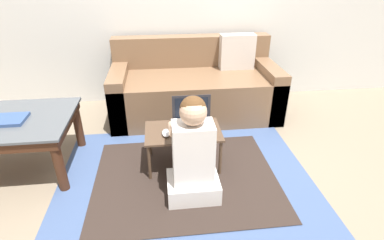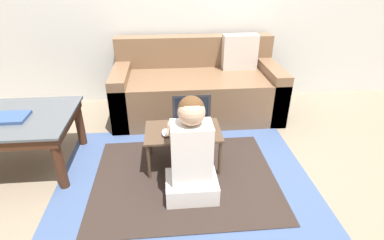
% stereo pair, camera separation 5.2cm
% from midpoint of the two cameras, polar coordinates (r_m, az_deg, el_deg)
% --- Properties ---
extents(ground_plane, '(16.00, 16.00, 0.00)m').
position_cam_midpoint_polar(ground_plane, '(2.44, 1.42, -8.91)').
color(ground_plane, '#7F705B').
extents(area_rug, '(1.89, 1.50, 0.01)m').
position_cam_midpoint_polar(area_rug, '(2.32, -1.85, -11.03)').
color(area_rug, '#3D517A').
rests_on(area_rug, ground_plane).
extents(couch, '(1.69, 0.81, 0.80)m').
position_cam_midpoint_polar(couch, '(3.17, 0.19, 6.13)').
color(couch, brown).
rests_on(couch, ground_plane).
extents(coffee_table, '(0.92, 0.70, 0.44)m').
position_cam_midpoint_polar(coffee_table, '(2.61, -32.03, -1.18)').
color(coffee_table, '#4C5156').
rests_on(coffee_table, ground_plane).
extents(laptop_desk, '(0.58, 0.36, 0.32)m').
position_cam_midpoint_polar(laptop_desk, '(2.31, -2.35, -2.77)').
color(laptop_desk, '#4C3828').
rests_on(laptop_desk, ground_plane).
extents(laptop, '(0.30, 0.22, 0.23)m').
position_cam_midpoint_polar(laptop, '(2.33, -0.53, -0.36)').
color(laptop, '#232328').
rests_on(laptop, laptop_desk).
extents(computer_mouse, '(0.06, 0.11, 0.03)m').
position_cam_midpoint_polar(computer_mouse, '(2.23, -5.65, -2.47)').
color(computer_mouse, silver).
rests_on(computer_mouse, laptop_desk).
extents(person_seated, '(0.36, 0.40, 0.75)m').
position_cam_midpoint_polar(person_seated, '(1.98, -0.57, -6.71)').
color(person_seated, silver).
rests_on(person_seated, ground_plane).
extents(book_on_table, '(0.25, 0.19, 0.02)m').
position_cam_midpoint_polar(book_on_table, '(2.54, -32.23, 0.03)').
color(book_on_table, '#334C7F').
rests_on(book_on_table, coffee_table).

